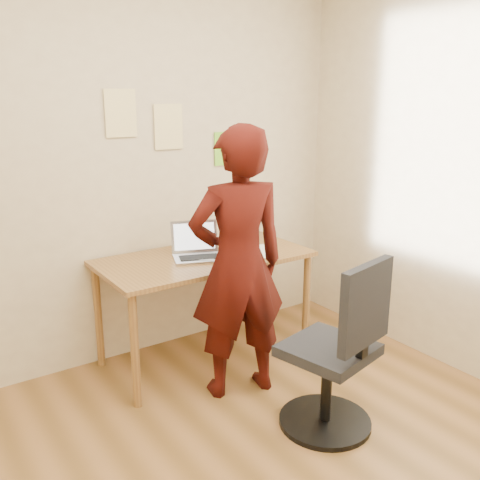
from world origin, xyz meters
TOP-DOWN VIEW (x-y plane):
  - room at (0.00, 0.00)m, footprint 3.58×3.58m
  - desk at (0.45, 1.38)m, footprint 1.40×0.70m
  - laptop at (0.39, 1.39)m, footprint 0.39×0.37m
  - paper_sheet at (0.78, 1.28)m, footprint 0.33×0.38m
  - phone at (0.65, 1.21)m, footprint 0.11×0.14m
  - wall_note_left at (0.06, 1.74)m, footprint 0.21×0.00m
  - wall_note_mid at (0.39, 1.74)m, footprint 0.21×0.00m
  - wall_note_right at (0.85, 1.74)m, footprint 0.18×0.00m
  - office_chair at (0.60, 0.26)m, footprint 0.52×0.53m
  - person at (0.39, 0.91)m, footprint 0.67×0.51m

SIDE VIEW (x-z plane):
  - office_chair at x=0.60m, z-range -0.07..0.91m
  - desk at x=0.45m, z-range 0.28..1.02m
  - paper_sheet at x=0.78m, z-range 0.74..0.74m
  - phone at x=0.65m, z-range 0.74..0.75m
  - laptop at x=0.39m, z-range 0.68..0.90m
  - person at x=0.39m, z-range 0.00..1.63m
  - room at x=0.00m, z-range -0.04..2.74m
  - wall_note_right at x=0.85m, z-range 1.28..1.52m
  - wall_note_mid at x=0.39m, z-range 1.42..1.72m
  - wall_note_left at x=0.06m, z-range 1.52..1.82m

